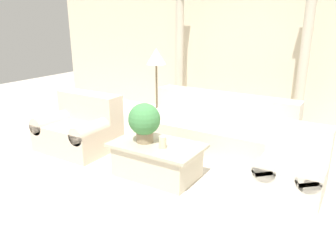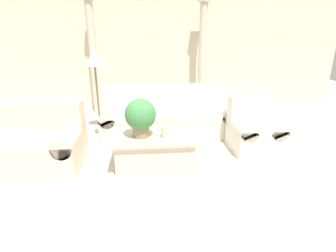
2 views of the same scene
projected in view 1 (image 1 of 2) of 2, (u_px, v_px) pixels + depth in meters
name	position (u px, v px, depth m)	size (l,w,h in m)	color
ground_plane	(171.00, 163.00, 4.97)	(16.00, 16.00, 0.00)	beige
wall_back	(241.00, 43.00, 6.75)	(10.00, 0.06, 3.20)	beige
sofa_long	(218.00, 129.00, 5.42)	(2.45, 0.96, 0.89)	beige
loveseat	(81.00, 127.00, 5.45)	(1.18, 0.96, 0.89)	beige
coffee_table	(157.00, 160.00, 4.49)	(1.23, 0.75, 0.47)	beige
potted_plant	(144.00, 121.00, 4.40)	(0.44, 0.44, 0.54)	#937F60
pillar_candle	(163.00, 142.00, 4.25)	(0.10, 0.10, 0.16)	beige
floor_lamp	(156.00, 61.00, 5.90)	(0.36, 0.36, 1.58)	brown
column_left	(179.00, 55.00, 7.06)	(0.24, 0.24, 2.60)	beige
column_right	(303.00, 63.00, 5.80)	(0.24, 0.24, 2.60)	beige
armchair	(293.00, 168.00, 4.00)	(0.76, 0.77, 0.86)	beige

